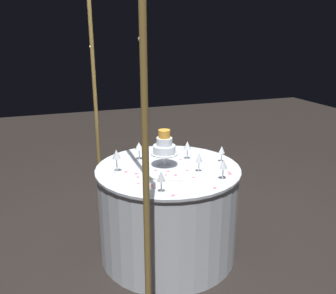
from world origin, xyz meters
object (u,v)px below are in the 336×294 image
wine_glass_6 (222,151)px  cake_knife (162,179)px  wine_glass_1 (139,147)px  wine_glass_3 (116,155)px  decorative_arch (110,70)px  wine_glass_5 (161,177)px  wine_glass_0 (187,146)px  wine_glass_2 (223,165)px  tiered_cake (164,146)px  wine_glass_4 (199,159)px  main_table (168,211)px

wine_glass_6 → cake_knife: (-0.19, 0.59, -0.09)m
wine_glass_1 → wine_glass_3: wine_glass_3 is taller
decorative_arch → wine_glass_6: bearing=-91.9°
wine_glass_3 → wine_glass_6: bearing=-94.4°
wine_glass_3 → wine_glass_5: bearing=-156.2°
wine_glass_0 → wine_glass_1: 0.41m
wine_glass_3 → wine_glass_2: bearing=-119.8°
wine_glass_1 → wine_glass_3: bearing=131.9°
cake_knife → tiered_cake: bearing=-22.8°
wine_glass_1 → wine_glass_3: size_ratio=0.85×
wine_glass_5 → wine_glass_2: bearing=-82.7°
tiered_cake → wine_glass_1: bearing=39.1°
wine_glass_0 → wine_glass_4: 0.30m
tiered_cake → wine_glass_4: (-0.22, -0.21, -0.05)m
tiered_cake → wine_glass_2: tiered_cake is taller
decorative_arch → main_table: size_ratio=2.15×
decorative_arch → wine_glass_1: bearing=-45.8°
wine_glass_0 → wine_glass_3: wine_glass_3 is taller
wine_glass_5 → wine_glass_6: 0.77m
main_table → wine_glass_4: bearing=-131.4°
wine_glass_2 → tiered_cake: bearing=36.7°
main_table → wine_glass_3: bearing=84.8°
wine_glass_3 → wine_glass_4: 0.63m
cake_knife → wine_glass_1: bearing=5.3°
wine_glass_0 → wine_glass_3: 0.63m
decorative_arch → wine_glass_1: (0.25, -0.25, -0.66)m
tiered_cake → wine_glass_0: (0.07, -0.23, -0.04)m
wine_glass_0 → wine_glass_6: bearing=-122.5°
decorative_arch → wine_glass_2: 1.05m
decorative_arch → main_table: bearing=-89.9°
wine_glass_0 → wine_glass_2: bearing=-170.7°
wine_glass_4 → wine_glass_5: wine_glass_5 is taller
wine_glass_5 → cake_knife: size_ratio=0.59×
wine_glass_2 → wine_glass_4: bearing=28.2°
wine_glass_0 → wine_glass_2: (-0.49, -0.08, -0.01)m
wine_glass_2 → wine_glass_3: bearing=60.2°
tiered_cake → cake_knife: size_ratio=1.12×
wine_glass_2 → wine_glass_3: (0.40, 0.70, 0.03)m
decorative_arch → wine_glass_5: size_ratio=15.81×
tiered_cake → cake_knife: 0.34m
main_table → wine_glass_0: (0.12, -0.22, 0.51)m
wine_glass_6 → cake_knife: size_ratio=0.52×
tiered_cake → wine_glass_3: 0.39m
wine_glass_3 → wine_glass_6: (-0.07, -0.86, -0.04)m
decorative_arch → tiered_cake: bearing=-82.7°
wine_glass_4 → wine_glass_6: (0.14, -0.27, -0.01)m
decorative_arch → wine_glass_0: (0.13, -0.64, -0.66)m
wine_glass_0 → main_table: bearing=120.0°
wine_glass_3 → tiered_cake: bearing=-87.8°
wine_glass_5 → wine_glass_4: bearing=-56.5°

